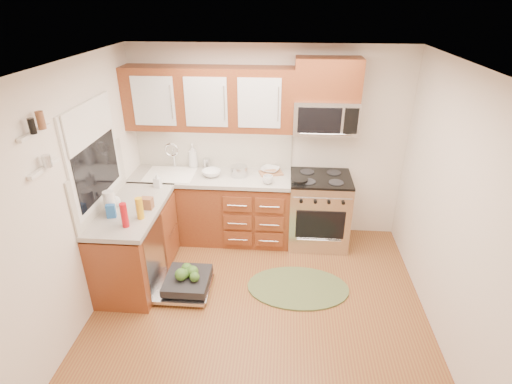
# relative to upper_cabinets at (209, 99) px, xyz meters

# --- Properties ---
(floor) EXTENTS (3.50, 3.50, 0.00)m
(floor) POSITION_rel_upper_cabinets_xyz_m (0.73, -1.57, -1.88)
(floor) COLOR brown
(floor) RESTS_ON ground
(ceiling) EXTENTS (3.50, 3.50, 0.00)m
(ceiling) POSITION_rel_upper_cabinets_xyz_m (0.73, -1.57, 0.62)
(ceiling) COLOR white
(ceiling) RESTS_ON ground
(wall_back) EXTENTS (3.50, 0.04, 2.50)m
(wall_back) POSITION_rel_upper_cabinets_xyz_m (0.73, 0.18, -0.62)
(wall_back) COLOR silver
(wall_back) RESTS_ON ground
(wall_front) EXTENTS (3.50, 0.04, 2.50)m
(wall_front) POSITION_rel_upper_cabinets_xyz_m (0.73, -3.33, -0.62)
(wall_front) COLOR silver
(wall_front) RESTS_ON ground
(wall_left) EXTENTS (0.04, 3.50, 2.50)m
(wall_left) POSITION_rel_upper_cabinets_xyz_m (-1.02, -1.57, -0.62)
(wall_left) COLOR silver
(wall_left) RESTS_ON ground
(wall_right) EXTENTS (0.04, 3.50, 2.50)m
(wall_right) POSITION_rel_upper_cabinets_xyz_m (2.48, -1.57, -0.62)
(wall_right) COLOR silver
(wall_right) RESTS_ON ground
(base_cabinet_back) EXTENTS (2.05, 0.60, 0.85)m
(base_cabinet_back) POSITION_rel_upper_cabinets_xyz_m (0.00, -0.12, -1.45)
(base_cabinet_back) COLOR maroon
(base_cabinet_back) RESTS_ON ground
(base_cabinet_left) EXTENTS (0.60, 1.25, 0.85)m
(base_cabinet_left) POSITION_rel_upper_cabinets_xyz_m (-0.72, -1.05, -1.45)
(base_cabinet_left) COLOR maroon
(base_cabinet_left) RESTS_ON ground
(countertop_back) EXTENTS (2.07, 0.64, 0.05)m
(countertop_back) POSITION_rel_upper_cabinets_xyz_m (0.00, -0.14, -0.97)
(countertop_back) COLOR #B0AAA1
(countertop_back) RESTS_ON base_cabinet_back
(countertop_left) EXTENTS (0.64, 1.27, 0.05)m
(countertop_left) POSITION_rel_upper_cabinets_xyz_m (-0.71, -1.05, -0.97)
(countertop_left) COLOR #B0AAA1
(countertop_left) RESTS_ON base_cabinet_left
(backsplash_back) EXTENTS (2.05, 0.02, 0.57)m
(backsplash_back) POSITION_rel_upper_cabinets_xyz_m (0.00, 0.16, -0.67)
(backsplash_back) COLOR beige
(backsplash_back) RESTS_ON ground
(backsplash_left) EXTENTS (0.02, 1.25, 0.57)m
(backsplash_left) POSITION_rel_upper_cabinets_xyz_m (-1.01, -1.05, -0.67)
(backsplash_left) COLOR beige
(backsplash_left) RESTS_ON ground
(upper_cabinets) EXTENTS (2.05, 0.35, 0.75)m
(upper_cabinets) POSITION_rel_upper_cabinets_xyz_m (0.00, 0.00, 0.00)
(upper_cabinets) COLOR maroon
(upper_cabinets) RESTS_ON ground
(cabinet_over_mw) EXTENTS (0.76, 0.35, 0.47)m
(cabinet_over_mw) POSITION_rel_upper_cabinets_xyz_m (1.41, 0.00, 0.26)
(cabinet_over_mw) COLOR maroon
(cabinet_over_mw) RESTS_ON ground
(range) EXTENTS (0.76, 0.64, 0.95)m
(range) POSITION_rel_upper_cabinets_xyz_m (1.41, -0.15, -1.40)
(range) COLOR silver
(range) RESTS_ON ground
(microwave) EXTENTS (0.76, 0.38, 0.40)m
(microwave) POSITION_rel_upper_cabinets_xyz_m (1.41, -0.02, -0.18)
(microwave) COLOR silver
(microwave) RESTS_ON ground
(sink) EXTENTS (0.62, 0.50, 0.26)m
(sink) POSITION_rel_upper_cabinets_xyz_m (-0.52, -0.16, -1.07)
(sink) COLOR white
(sink) RESTS_ON ground
(dishwasher) EXTENTS (0.70, 0.60, 0.20)m
(dishwasher) POSITION_rel_upper_cabinets_xyz_m (-0.13, -1.27, -1.77)
(dishwasher) COLOR silver
(dishwasher) RESTS_ON ground
(window) EXTENTS (0.03, 1.05, 1.05)m
(window) POSITION_rel_upper_cabinets_xyz_m (-1.01, -1.07, -0.32)
(window) COLOR white
(window) RESTS_ON ground
(window_blind) EXTENTS (0.02, 0.96, 0.40)m
(window_blind) POSITION_rel_upper_cabinets_xyz_m (-0.98, -1.07, 0.00)
(window_blind) COLOR white
(window_blind) RESTS_ON ground
(shelf_upper) EXTENTS (0.04, 0.40, 0.03)m
(shelf_upper) POSITION_rel_upper_cabinets_xyz_m (-0.99, -1.92, 0.17)
(shelf_upper) COLOR white
(shelf_upper) RESTS_ON ground
(shelf_lower) EXTENTS (0.04, 0.40, 0.03)m
(shelf_lower) POSITION_rel_upper_cabinets_xyz_m (-0.99, -1.92, -0.12)
(shelf_lower) COLOR white
(shelf_lower) RESTS_ON ground
(rug) EXTENTS (1.27, 0.94, 0.02)m
(rug) POSITION_rel_upper_cabinets_xyz_m (1.14, -1.14, -1.86)
(rug) COLOR #617241
(rug) RESTS_ON ground
(skillet) EXTENTS (0.24, 0.24, 0.04)m
(skillet) POSITION_rel_upper_cabinets_xyz_m (1.12, -0.30, -0.91)
(skillet) COLOR black
(skillet) RESTS_ON range
(stock_pot) EXTENTS (0.24, 0.24, 0.13)m
(stock_pot) POSITION_rel_upper_cabinets_xyz_m (0.37, -0.12, -0.89)
(stock_pot) COLOR silver
(stock_pot) RESTS_ON countertop_back
(cutting_board) EXTENTS (0.33, 0.26, 0.02)m
(cutting_board) POSITION_rel_upper_cabinets_xyz_m (0.77, -0.03, -0.94)
(cutting_board) COLOR #A8724C
(cutting_board) RESTS_ON countertop_back
(canister) EXTENTS (0.10, 0.10, 0.14)m
(canister) POSITION_rel_upper_cabinets_xyz_m (-0.09, 0.07, -0.88)
(canister) COLOR silver
(canister) RESTS_ON countertop_back
(paper_towel_roll) EXTENTS (0.15, 0.15, 0.25)m
(paper_towel_roll) POSITION_rel_upper_cabinets_xyz_m (-0.88, -1.19, -0.82)
(paper_towel_roll) COLOR white
(paper_towel_roll) RESTS_ON countertop_left
(mustard_bottle) EXTENTS (0.09, 0.09, 0.23)m
(mustard_bottle) POSITION_rel_upper_cabinets_xyz_m (-0.52, -1.27, -0.83)
(mustard_bottle) COLOR gold
(mustard_bottle) RESTS_ON countertop_left
(red_bottle) EXTENTS (0.08, 0.08, 0.26)m
(red_bottle) POSITION_rel_upper_cabinets_xyz_m (-0.62, -1.44, -0.82)
(red_bottle) COLOR #B50F17
(red_bottle) RESTS_ON countertop_left
(wooden_box) EXTENTS (0.13, 0.10, 0.13)m
(wooden_box) POSITION_rel_upper_cabinets_xyz_m (-0.52, -1.06, -0.89)
(wooden_box) COLOR brown
(wooden_box) RESTS_ON countertop_left
(blue_carton) EXTENTS (0.10, 0.07, 0.15)m
(blue_carton) POSITION_rel_upper_cabinets_xyz_m (-0.83, -1.28, -0.88)
(blue_carton) COLOR #235DA7
(blue_carton) RESTS_ON countertop_left
(bowl_a) EXTENTS (0.29, 0.29, 0.06)m
(bowl_a) POSITION_rel_upper_cabinets_xyz_m (0.76, 0.03, -0.92)
(bowl_a) COLOR #999999
(bowl_a) RESTS_ON countertop_back
(bowl_b) EXTENTS (0.31, 0.31, 0.08)m
(bowl_b) POSITION_rel_upper_cabinets_xyz_m (0.01, -0.15, -0.91)
(bowl_b) COLOR #999999
(bowl_b) RESTS_ON countertop_back
(cup) EXTENTS (0.16, 0.16, 0.10)m
(cup) POSITION_rel_upper_cabinets_xyz_m (0.75, -0.32, -0.90)
(cup) COLOR #999999
(cup) RESTS_ON countertop_back
(soap_bottle_a) EXTENTS (0.16, 0.16, 0.32)m
(soap_bottle_a) POSITION_rel_upper_cabinets_xyz_m (-0.27, 0.10, -0.79)
(soap_bottle_a) COLOR #999999
(soap_bottle_a) RESTS_ON countertop_back
(soap_bottle_b) EXTENTS (0.09, 0.09, 0.18)m
(soap_bottle_b) POSITION_rel_upper_cabinets_xyz_m (-0.57, -0.52, -0.86)
(soap_bottle_b) COLOR #999999
(soap_bottle_b) RESTS_ON countertop_left
(soap_bottle_c) EXTENTS (0.14, 0.14, 0.17)m
(soap_bottle_c) POSITION_rel_upper_cabinets_xyz_m (-0.90, -1.04, -0.87)
(soap_bottle_c) COLOR #999999
(soap_bottle_c) RESTS_ON countertop_left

